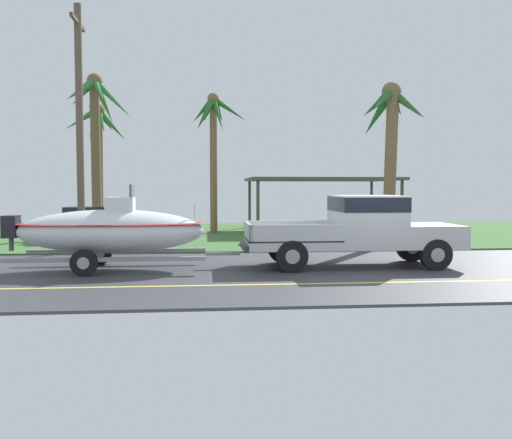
{
  "coord_description": "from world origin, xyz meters",
  "views": [
    {
      "loc": [
        -4.26,
        -13.42,
        2.11
      ],
      "look_at": [
        -2.86,
        1.56,
        1.23
      ],
      "focal_mm": 37.97,
      "sensor_mm": 36.0,
      "label": 1
    }
  ],
  "objects_px": {
    "pickup_truck_towing": "(365,227)",
    "palm_tree_near_left": "(95,120)",
    "parked_sedan_near": "(105,224)",
    "carport_awning": "(320,180)",
    "palm_tree_near_right": "(390,127)",
    "palm_tree_mid": "(213,129)",
    "palm_tree_far_left": "(98,138)",
    "boat_on_trailer": "(110,231)",
    "utility_pole": "(80,124)"
  },
  "relations": [
    {
      "from": "parked_sedan_near",
      "to": "palm_tree_far_left",
      "type": "distance_m",
      "value": 7.22
    },
    {
      "from": "parked_sedan_near",
      "to": "utility_pole",
      "type": "distance_m",
      "value": 4.81
    },
    {
      "from": "pickup_truck_towing",
      "to": "boat_on_trailer",
      "type": "height_order",
      "value": "boat_on_trailer"
    },
    {
      "from": "palm_tree_near_left",
      "to": "palm_tree_far_left",
      "type": "relative_size",
      "value": 1.12
    },
    {
      "from": "utility_pole",
      "to": "palm_tree_near_left",
      "type": "bearing_deg",
      "value": 95.94
    },
    {
      "from": "carport_awning",
      "to": "palm_tree_far_left",
      "type": "height_order",
      "value": "palm_tree_far_left"
    },
    {
      "from": "palm_tree_mid",
      "to": "pickup_truck_towing",
      "type": "bearing_deg",
      "value": -69.78
    },
    {
      "from": "parked_sedan_near",
      "to": "palm_tree_near_right",
      "type": "relative_size",
      "value": 0.74
    },
    {
      "from": "boat_on_trailer",
      "to": "palm_tree_far_left",
      "type": "distance_m",
      "value": 14.17
    },
    {
      "from": "carport_awning",
      "to": "parked_sedan_near",
      "type": "bearing_deg",
      "value": -157.27
    },
    {
      "from": "pickup_truck_towing",
      "to": "palm_tree_mid",
      "type": "bearing_deg",
      "value": 110.22
    },
    {
      "from": "palm_tree_far_left",
      "to": "palm_tree_mid",
      "type": "bearing_deg",
      "value": -26.47
    },
    {
      "from": "boat_on_trailer",
      "to": "carport_awning",
      "type": "xyz_separation_m",
      "value": [
        7.94,
        11.45,
        1.46
      ]
    },
    {
      "from": "boat_on_trailer",
      "to": "palm_tree_mid",
      "type": "xyz_separation_m",
      "value": [
        2.81,
        10.61,
        3.77
      ]
    },
    {
      "from": "parked_sedan_near",
      "to": "carport_awning",
      "type": "bearing_deg",
      "value": 22.73
    },
    {
      "from": "palm_tree_near_right",
      "to": "palm_tree_far_left",
      "type": "distance_m",
      "value": 14.57
    },
    {
      "from": "palm_tree_far_left",
      "to": "utility_pole",
      "type": "distance_m",
      "value": 9.28
    },
    {
      "from": "palm_tree_near_right",
      "to": "carport_awning",
      "type": "bearing_deg",
      "value": 100.91
    },
    {
      "from": "boat_on_trailer",
      "to": "utility_pole",
      "type": "relative_size",
      "value": 0.74
    },
    {
      "from": "pickup_truck_towing",
      "to": "palm_tree_near_left",
      "type": "height_order",
      "value": "palm_tree_near_left"
    },
    {
      "from": "parked_sedan_near",
      "to": "utility_pole",
      "type": "bearing_deg",
      "value": -92.67
    },
    {
      "from": "palm_tree_near_right",
      "to": "utility_pole",
      "type": "bearing_deg",
      "value": -175.12
    },
    {
      "from": "pickup_truck_towing",
      "to": "palm_tree_near_left",
      "type": "relative_size",
      "value": 0.84
    },
    {
      "from": "pickup_truck_towing",
      "to": "carport_awning",
      "type": "height_order",
      "value": "carport_awning"
    },
    {
      "from": "pickup_truck_towing",
      "to": "palm_tree_near_left",
      "type": "xyz_separation_m",
      "value": [
        -8.95,
        9.77,
        3.97
      ]
    },
    {
      "from": "palm_tree_mid",
      "to": "carport_awning",
      "type": "bearing_deg",
      "value": 9.35
    },
    {
      "from": "pickup_truck_towing",
      "to": "parked_sedan_near",
      "type": "xyz_separation_m",
      "value": [
        -8.22,
        7.49,
        -0.38
      ]
    },
    {
      "from": "palm_tree_near_left",
      "to": "palm_tree_near_right",
      "type": "distance_m",
      "value": 12.32
    },
    {
      "from": "pickup_truck_towing",
      "to": "palm_tree_far_left",
      "type": "distance_m",
      "value": 16.84
    },
    {
      "from": "parked_sedan_near",
      "to": "utility_pole",
      "type": "xyz_separation_m",
      "value": [
        -0.15,
        -3.28,
        3.52
      ]
    },
    {
      "from": "pickup_truck_towing",
      "to": "palm_tree_mid",
      "type": "xyz_separation_m",
      "value": [
        -3.91,
        10.61,
        3.73
      ]
    },
    {
      "from": "parked_sedan_near",
      "to": "utility_pole",
      "type": "height_order",
      "value": "utility_pole"
    },
    {
      "from": "pickup_truck_towing",
      "to": "palm_tree_near_left",
      "type": "distance_m",
      "value": 13.83
    },
    {
      "from": "boat_on_trailer",
      "to": "palm_tree_mid",
      "type": "relative_size",
      "value": 0.93
    },
    {
      "from": "palm_tree_far_left",
      "to": "carport_awning",
      "type": "bearing_deg",
      "value": -10.32
    },
    {
      "from": "pickup_truck_towing",
      "to": "palm_tree_far_left",
      "type": "relative_size",
      "value": 0.94
    },
    {
      "from": "parked_sedan_near",
      "to": "carport_awning",
      "type": "xyz_separation_m",
      "value": [
        9.45,
        3.96,
        1.79
      ]
    },
    {
      "from": "pickup_truck_towing",
      "to": "carport_awning",
      "type": "relative_size",
      "value": 0.85
    },
    {
      "from": "pickup_truck_towing",
      "to": "boat_on_trailer",
      "type": "relative_size",
      "value": 0.99
    },
    {
      "from": "carport_awning",
      "to": "utility_pole",
      "type": "relative_size",
      "value": 0.86
    },
    {
      "from": "boat_on_trailer",
      "to": "palm_tree_near_right",
      "type": "relative_size",
      "value": 1.0
    },
    {
      "from": "palm_tree_far_left",
      "to": "palm_tree_near_left",
      "type": "bearing_deg",
      "value": -80.77
    },
    {
      "from": "palm_tree_near_right",
      "to": "palm_tree_mid",
      "type": "relative_size",
      "value": 0.93
    },
    {
      "from": "parked_sedan_near",
      "to": "palm_tree_far_left",
      "type": "xyz_separation_m",
      "value": [
        -1.32,
        5.92,
        3.91
      ]
    },
    {
      "from": "palm_tree_near_right",
      "to": "parked_sedan_near",
      "type": "bearing_deg",
      "value": 167.54
    },
    {
      "from": "parked_sedan_near",
      "to": "palm_tree_near_left",
      "type": "xyz_separation_m",
      "value": [
        -0.73,
        2.27,
        4.35
      ]
    },
    {
      "from": "carport_awning",
      "to": "palm_tree_mid",
      "type": "distance_m",
      "value": 5.69
    },
    {
      "from": "parked_sedan_near",
      "to": "carport_awning",
      "type": "height_order",
      "value": "carport_awning"
    },
    {
      "from": "palm_tree_near_left",
      "to": "palm_tree_near_right",
      "type": "xyz_separation_m",
      "value": [
        11.39,
        -4.63,
        -0.71
      ]
    },
    {
      "from": "carport_awning",
      "to": "utility_pole",
      "type": "xyz_separation_m",
      "value": [
        -9.6,
        -7.24,
        1.72
      ]
    }
  ]
}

